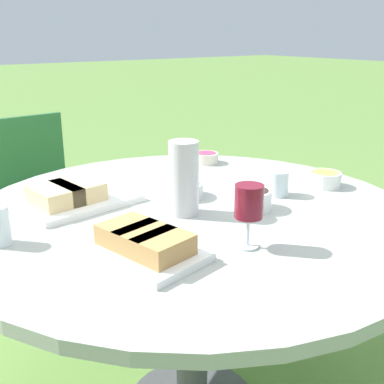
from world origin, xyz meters
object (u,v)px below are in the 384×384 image
at_px(dining_table, 192,236).
at_px(wine_glass, 249,204).
at_px(water_pitcher, 184,178).
at_px(chair_near_right, 36,189).

relative_size(dining_table, wine_glass, 8.44).
relative_size(water_pitcher, wine_glass, 1.34).
relative_size(chair_near_right, wine_glass, 5.22).
bearing_deg(chair_near_right, water_pitcher, -177.62).
xyz_separation_m(dining_table, wine_glass, (-0.31, 0.05, 0.21)).
distance_m(dining_table, water_pitcher, 0.21).
relative_size(dining_table, water_pitcher, 6.28).
height_order(dining_table, chair_near_right, chair_near_right).
xyz_separation_m(dining_table, chair_near_right, (1.26, 0.09, -0.15)).
bearing_deg(water_pitcher, wine_glass, 178.60).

